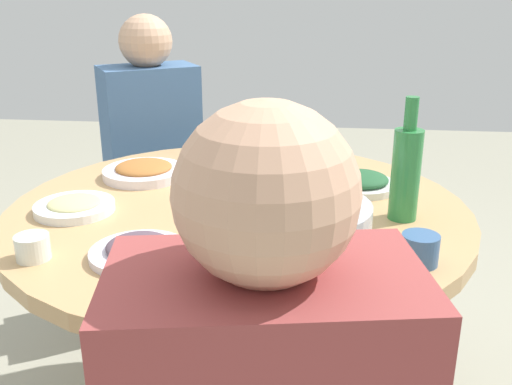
{
  "coord_description": "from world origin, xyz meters",
  "views": [
    {
      "loc": [
        -1.37,
        -0.19,
        1.29
      ],
      "look_at": [
        0.02,
        -0.04,
        0.78
      ],
      "focal_mm": 40.68,
      "sensor_mm": 36.0,
      "label": 1
    }
  ],
  "objects_px": {
    "dish_eggplant": "(139,250)",
    "tea_cup_far": "(420,249)",
    "rice_bowl": "(299,224)",
    "dish_noodles": "(75,206)",
    "diner_right": "(152,136)",
    "dish_greens": "(361,182)",
    "tea_cup_near": "(33,247)",
    "round_dining_table": "(239,238)",
    "soup_bowl": "(255,160)",
    "stool_for_diner_right": "(160,263)",
    "dish_tofu_braise": "(144,171)",
    "green_bottle": "(406,171)"
  },
  "relations": [
    {
      "from": "rice_bowl",
      "to": "dish_eggplant",
      "type": "relative_size",
      "value": 1.48
    },
    {
      "from": "tea_cup_far",
      "to": "rice_bowl",
      "type": "bearing_deg",
      "value": 77.52
    },
    {
      "from": "round_dining_table",
      "to": "stool_for_diner_right",
      "type": "bearing_deg",
      "value": 31.5
    },
    {
      "from": "dish_eggplant",
      "to": "tea_cup_far",
      "type": "bearing_deg",
      "value": -86.99
    },
    {
      "from": "dish_greens",
      "to": "green_bottle",
      "type": "xyz_separation_m",
      "value": [
        -0.2,
        -0.09,
        0.1
      ]
    },
    {
      "from": "tea_cup_near",
      "to": "diner_right",
      "type": "xyz_separation_m",
      "value": [
        1.04,
        0.05,
        -0.03
      ]
    },
    {
      "from": "dish_noodles",
      "to": "diner_right",
      "type": "distance_m",
      "value": 0.78
    },
    {
      "from": "soup_bowl",
      "to": "tea_cup_far",
      "type": "relative_size",
      "value": 3.66
    },
    {
      "from": "round_dining_table",
      "to": "stool_for_diner_right",
      "type": "relative_size",
      "value": 2.76
    },
    {
      "from": "tea_cup_far",
      "to": "diner_right",
      "type": "xyz_separation_m",
      "value": [
        0.98,
        0.83,
        -0.04
      ]
    },
    {
      "from": "green_bottle",
      "to": "diner_right",
      "type": "height_order",
      "value": "diner_right"
    },
    {
      "from": "rice_bowl",
      "to": "dish_noodles",
      "type": "distance_m",
      "value": 0.58
    },
    {
      "from": "tea_cup_far",
      "to": "stool_for_diner_right",
      "type": "relative_size",
      "value": 0.18
    },
    {
      "from": "tea_cup_far",
      "to": "soup_bowl",
      "type": "bearing_deg",
      "value": 33.83
    },
    {
      "from": "soup_bowl",
      "to": "dish_eggplant",
      "type": "bearing_deg",
      "value": 164.34
    },
    {
      "from": "round_dining_table",
      "to": "soup_bowl",
      "type": "xyz_separation_m",
      "value": [
        0.31,
        -0.01,
        0.12
      ]
    },
    {
      "from": "soup_bowl",
      "to": "tea_cup_far",
      "type": "xyz_separation_m",
      "value": [
        -0.59,
        -0.4,
        0.0
      ]
    },
    {
      "from": "dish_eggplant",
      "to": "tea_cup_far",
      "type": "relative_size",
      "value": 2.72
    },
    {
      "from": "dish_eggplant",
      "to": "tea_cup_near",
      "type": "distance_m",
      "value": 0.22
    },
    {
      "from": "rice_bowl",
      "to": "dish_noodles",
      "type": "height_order",
      "value": "rice_bowl"
    },
    {
      "from": "dish_greens",
      "to": "green_bottle",
      "type": "bearing_deg",
      "value": -157.05
    },
    {
      "from": "round_dining_table",
      "to": "rice_bowl",
      "type": "relative_size",
      "value": 3.83
    },
    {
      "from": "diner_right",
      "to": "dish_eggplant",
      "type": "bearing_deg",
      "value": -165.51
    },
    {
      "from": "dish_eggplant",
      "to": "stool_for_diner_right",
      "type": "height_order",
      "value": "dish_eggplant"
    },
    {
      "from": "soup_bowl",
      "to": "green_bottle",
      "type": "height_order",
      "value": "green_bottle"
    },
    {
      "from": "tea_cup_near",
      "to": "stool_for_diner_right",
      "type": "bearing_deg",
      "value": 2.59
    },
    {
      "from": "rice_bowl",
      "to": "diner_right",
      "type": "xyz_separation_m",
      "value": [
        0.92,
        0.59,
        -0.06
      ]
    },
    {
      "from": "green_bottle",
      "to": "tea_cup_far",
      "type": "relative_size",
      "value": 3.89
    },
    {
      "from": "dish_tofu_braise",
      "to": "dish_noodles",
      "type": "bearing_deg",
      "value": 161.73
    },
    {
      "from": "dish_greens",
      "to": "diner_right",
      "type": "relative_size",
      "value": 0.26
    },
    {
      "from": "dish_eggplant",
      "to": "dish_greens",
      "type": "xyz_separation_m",
      "value": [
        0.47,
        -0.48,
        0.0
      ]
    },
    {
      "from": "rice_bowl",
      "to": "dish_tofu_braise",
      "type": "distance_m",
      "value": 0.63
    },
    {
      "from": "dish_tofu_braise",
      "to": "stool_for_diner_right",
      "type": "bearing_deg",
      "value": 13.56
    },
    {
      "from": "tea_cup_near",
      "to": "dish_greens",
      "type": "bearing_deg",
      "value": -53.91
    },
    {
      "from": "rice_bowl",
      "to": "dish_eggplant",
      "type": "bearing_deg",
      "value": 104.44
    },
    {
      "from": "tea_cup_near",
      "to": "round_dining_table",
      "type": "bearing_deg",
      "value": -47.37
    },
    {
      "from": "round_dining_table",
      "to": "rice_bowl",
      "type": "bearing_deg",
      "value": -144.69
    },
    {
      "from": "round_dining_table",
      "to": "green_bottle",
      "type": "relative_size",
      "value": 3.97
    },
    {
      "from": "dish_tofu_braise",
      "to": "tea_cup_far",
      "type": "xyz_separation_m",
      "value": [
        -0.48,
        -0.71,
        0.01
      ]
    },
    {
      "from": "green_bottle",
      "to": "stool_for_diner_right",
      "type": "bearing_deg",
      "value": 48.41
    },
    {
      "from": "round_dining_table",
      "to": "tea_cup_far",
      "type": "xyz_separation_m",
      "value": [
        -0.28,
        -0.41,
        0.12
      ]
    },
    {
      "from": "tea_cup_near",
      "to": "tea_cup_far",
      "type": "distance_m",
      "value": 0.79
    },
    {
      "from": "soup_bowl",
      "to": "dish_tofu_braise",
      "type": "height_order",
      "value": "soup_bowl"
    },
    {
      "from": "round_dining_table",
      "to": "stool_for_diner_right",
      "type": "distance_m",
      "value": 0.93
    },
    {
      "from": "dish_greens",
      "to": "tea_cup_near",
      "type": "bearing_deg",
      "value": 126.09
    },
    {
      "from": "rice_bowl",
      "to": "dish_noodles",
      "type": "bearing_deg",
      "value": 75.68
    },
    {
      "from": "diner_right",
      "to": "dish_tofu_braise",
      "type": "bearing_deg",
      "value": -166.44
    },
    {
      "from": "green_bottle",
      "to": "tea_cup_far",
      "type": "distance_m",
      "value": 0.26
    },
    {
      "from": "soup_bowl",
      "to": "tea_cup_near",
      "type": "xyz_separation_m",
      "value": [
        -0.66,
        0.39,
        -0.0
      ]
    },
    {
      "from": "dish_eggplant",
      "to": "stool_for_diner_right",
      "type": "relative_size",
      "value": 0.49
    }
  ]
}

